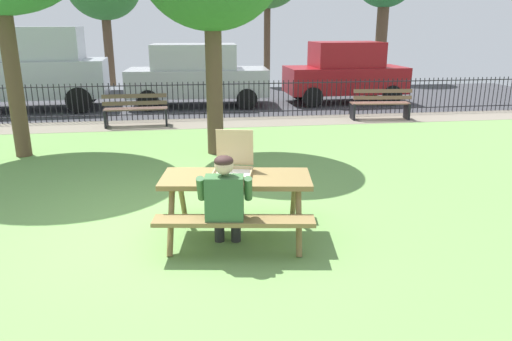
{
  "coord_description": "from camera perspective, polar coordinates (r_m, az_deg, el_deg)",
  "views": [
    {
      "loc": [
        0.35,
        -5.93,
        2.54
      ],
      "look_at": [
        1.2,
        -0.12,
        0.75
      ],
      "focal_mm": 33.89,
      "sensor_mm": 36.0,
      "label": 1
    }
  ],
  "objects": [
    {
      "name": "adult_at_table",
      "position": [
        5.42,
        -3.67,
        -3.43
      ],
      "size": [
        0.63,
        0.63,
        1.19
      ],
      "color": "#282828",
      "rests_on": "ground"
    },
    {
      "name": "picnic_table_foreground",
      "position": [
        5.9,
        -2.35,
        -2.29
      ],
      "size": [
        2.0,
        1.73,
        0.79
      ],
      "color": "olive",
      "rests_on": "ground"
    },
    {
      "name": "street_asphalt",
      "position": [
        16.93,
        -9.46,
        8.05
      ],
      "size": [
        28.0,
        6.6,
        0.01
      ],
      "primitive_type": "cube",
      "color": "#38383D"
    },
    {
      "name": "parked_car_far_left",
      "position": [
        16.43,
        -25.64,
        11.0
      ],
      "size": [
        4.8,
        2.28,
        2.46
      ],
      "color": "#B1B5BE",
      "rests_on": "ground"
    },
    {
      "name": "parked_car_center",
      "position": [
        16.6,
        10.49,
        11.37
      ],
      "size": [
        3.94,
        1.9,
        1.98
      ],
      "color": "maroon",
      "rests_on": "ground"
    },
    {
      "name": "parked_car_left",
      "position": [
        15.75,
        -6.99,
        11.22
      ],
      "size": [
        4.48,
        2.07,
        1.94
      ],
      "color": "#B3B5B8",
      "rests_on": "ground"
    },
    {
      "name": "iron_fence_streetside",
      "position": [
        13.6,
        -9.76,
        8.15
      ],
      "size": [
        21.22,
        0.03,
        1.02
      ],
      "color": "black",
      "rests_on": "ground"
    },
    {
      "name": "ground",
      "position": [
        8.1,
        -10.35,
        -1.69
      ],
      "size": [
        28.0,
        11.51,
        0.02
      ],
      "primitive_type": "cube",
      "color": "#6D9B50"
    },
    {
      "name": "pizza_box_open",
      "position": [
        5.95,
        -2.69,
        0.85
      ],
      "size": [
        0.57,
        0.6,
        0.52
      ],
      "color": "tan",
      "rests_on": "picnic_table_foreground"
    },
    {
      "name": "park_bench_right",
      "position": [
        13.83,
        14.49,
        7.57
      ],
      "size": [
        1.63,
        0.61,
        0.85
      ],
      "color": "brown",
      "rests_on": "ground"
    },
    {
      "name": "cobblestone_walkway",
      "position": [
        13.0,
        -9.71,
        5.4
      ],
      "size": [
        28.0,
        1.4,
        0.01
      ],
      "primitive_type": "cube",
      "color": "gray"
    },
    {
      "name": "park_bench_center",
      "position": [
        12.84,
        -14.0,
        6.92
      ],
      "size": [
        1.61,
        0.5,
        0.85
      ],
      "color": "brown",
      "rests_on": "ground"
    }
  ]
}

